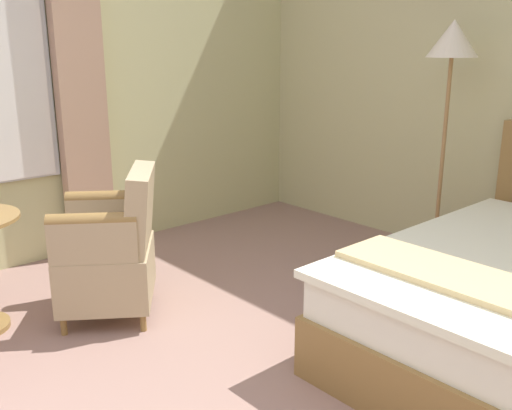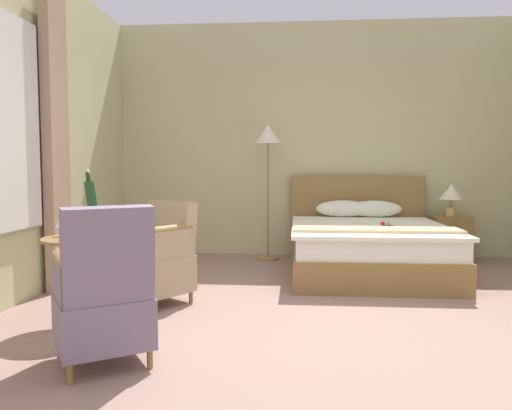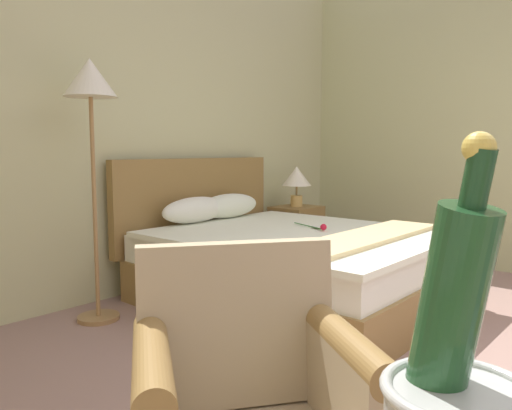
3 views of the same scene
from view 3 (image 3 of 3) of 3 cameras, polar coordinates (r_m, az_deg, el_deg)
The scene contains 5 objects.
wall_headboard_side at distance 4.18m, azimuth -14.21°, elevation 11.74°, with size 5.41×0.12×3.12m.
bed at distance 3.80m, azimuth 3.50°, elevation -6.48°, with size 1.73×2.14×1.08m.
nightstand at distance 5.14m, azimuth 4.61°, elevation -3.36°, with size 0.48×0.40×0.58m.
bedside_lamp at distance 5.07m, azimuth 4.67°, elevation 3.05°, with size 0.30×0.30×0.41m.
floor_lamp_brass at distance 3.48m, azimuth -18.36°, elevation 11.27°, with size 0.34×0.34×1.74m.
Camera 3 is at (-2.39, -0.12, 1.15)m, focal length 35.00 mm.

